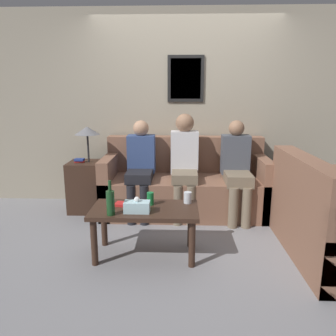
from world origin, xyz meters
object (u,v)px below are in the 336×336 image
object	(u,v)px
couch_main	(185,186)
wine_bottle	(110,202)
couch_side	(332,222)
person_middle	(184,161)
drinking_glass	(188,198)
person_left	(140,165)
person_right	(237,166)
coffee_table	(145,216)

from	to	relation	value
couch_main	wine_bottle	world-z (taller)	couch_main
couch_side	person_middle	world-z (taller)	person_middle
drinking_glass	person_middle	distance (m)	0.94
person_left	person_middle	world-z (taller)	person_middle
couch_side	person_right	xyz separation A→B (m)	(-0.74, 0.97, 0.32)
coffee_table	person_middle	xyz separation A→B (m)	(0.38, 1.08, 0.30)
couch_main	person_middle	distance (m)	0.39
couch_main	coffee_table	world-z (taller)	couch_main
person_left	person_middle	size ratio (longest dim) A/B	0.93
person_right	drinking_glass	bearing A→B (deg)	-125.17
wine_bottle	person_left	bearing A→B (deg)	84.70
couch_main	person_right	bearing A→B (deg)	-16.23
person_middle	person_left	bearing A→B (deg)	-178.91
coffee_table	person_left	world-z (taller)	person_left
coffee_table	person_right	bearing A→B (deg)	45.38
couch_main	person_right	xyz separation A→B (m)	(0.62, -0.18, 0.32)
couch_main	person_middle	xyz separation A→B (m)	(-0.01, -0.13, 0.37)
couch_side	person_left	world-z (taller)	person_left
couch_main	person_left	xyz separation A→B (m)	(-0.56, -0.14, 0.32)
coffee_table	couch_side	bearing A→B (deg)	1.86
wine_bottle	person_left	xyz separation A→B (m)	(0.12, 1.25, 0.06)
person_middle	couch_side	bearing A→B (deg)	-36.66
couch_side	coffee_table	size ratio (longest dim) A/B	1.45
couch_side	person_left	bearing A→B (deg)	62.20
drinking_glass	person_left	bearing A→B (deg)	121.90
couch_side	person_middle	size ratio (longest dim) A/B	1.14
wine_bottle	person_left	size ratio (longest dim) A/B	0.26
coffee_table	drinking_glass	size ratio (longest dim) A/B	9.04
couch_main	wine_bottle	distance (m)	1.57
couch_main	drinking_glass	xyz separation A→B (m)	(0.01, -1.05, 0.20)
coffee_table	drinking_glass	distance (m)	0.45
drinking_glass	wine_bottle	bearing A→B (deg)	-153.52
wine_bottle	drinking_glass	xyz separation A→B (m)	(0.68, 0.34, -0.06)
wine_bottle	person_middle	bearing A→B (deg)	62.29
wine_bottle	person_middle	world-z (taller)	person_middle
couch_side	person_left	xyz separation A→B (m)	(-1.92, 1.01, 0.32)
coffee_table	person_right	world-z (taller)	person_right
couch_side	coffee_table	bearing A→B (deg)	91.86
person_right	wine_bottle	bearing A→B (deg)	-136.95
wine_bottle	person_right	size ratio (longest dim) A/B	0.26
person_left	drinking_glass	bearing A→B (deg)	-58.10
drinking_glass	person_left	xyz separation A→B (m)	(-0.57, 0.91, 0.12)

